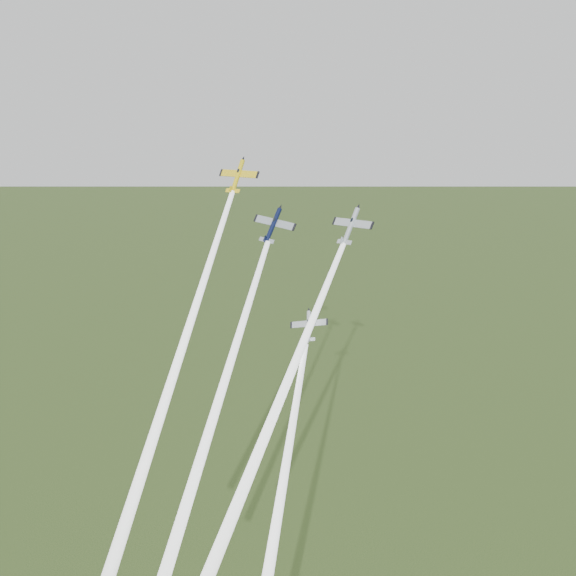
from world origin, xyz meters
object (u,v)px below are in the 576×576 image
object	(u,v)px
plane_yellow	(238,176)
plane_silver_low	(309,326)
plane_silver_right	(351,226)
plane_navy	(273,225)

from	to	relation	value
plane_yellow	plane_silver_low	xyz separation A→B (m)	(21.29, -11.64, -23.12)
plane_yellow	plane_silver_right	distance (m)	25.89
plane_silver_right	plane_silver_low	xyz separation A→B (m)	(-3.49, -8.90, -16.15)
plane_navy	plane_silver_low	distance (m)	19.39
plane_navy	plane_silver_right	world-z (taller)	plane_silver_right
plane_silver_right	plane_yellow	bearing A→B (deg)	-171.92
plane_navy	plane_silver_right	xyz separation A→B (m)	(13.54, 3.43, 0.50)
plane_yellow	plane_navy	size ratio (longest dim) A/B	1.03
plane_yellow	plane_silver_low	world-z (taller)	plane_yellow
plane_yellow	plane_silver_low	bearing A→B (deg)	-28.36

